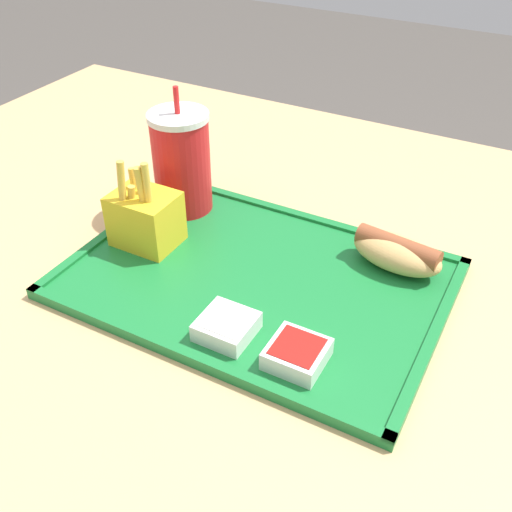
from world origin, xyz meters
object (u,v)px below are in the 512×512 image
at_px(soda_cup, 182,162).
at_px(fries_carton, 145,217).
at_px(hot_dog_far, 397,252).
at_px(sauce_cup_mayo, 227,326).
at_px(sauce_cup_ketchup, 297,353).

distance_m(soda_cup, fries_carton, 0.10).
distance_m(soda_cup, hot_dog_far, 0.30).
xyz_separation_m(sauce_cup_mayo, sauce_cup_ketchup, (0.08, -0.00, 0.00)).
bearing_deg(sauce_cup_mayo, hot_dog_far, 58.89).
bearing_deg(hot_dog_far, sauce_cup_mayo, -121.11).
bearing_deg(soda_cup, sauce_cup_mayo, -46.49).
height_order(fries_carton, sauce_cup_ketchup, fries_carton).
relative_size(soda_cup, fries_carton, 1.46).
relative_size(sauce_cup_mayo, sauce_cup_ketchup, 1.00).
distance_m(hot_dog_far, sauce_cup_ketchup, 0.20).
bearing_deg(soda_cup, hot_dog_far, 1.18).
distance_m(fries_carton, sauce_cup_mayo, 0.20).
relative_size(soda_cup, sauce_cup_ketchup, 3.10).
relative_size(hot_dog_far, sauce_cup_mayo, 2.11).
xyz_separation_m(soda_cup, hot_dog_far, (0.30, 0.01, -0.05)).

